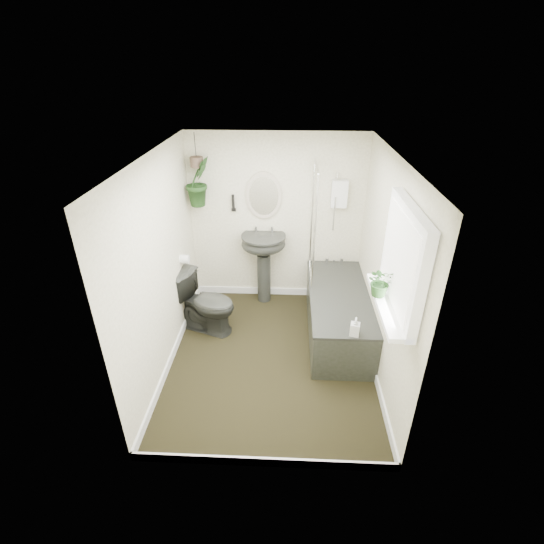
{
  "coord_description": "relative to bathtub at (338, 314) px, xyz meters",
  "views": [
    {
      "loc": [
        0.17,
        -3.54,
        3.08
      ],
      "look_at": [
        0.0,
        0.15,
        1.05
      ],
      "focal_mm": 26.0,
      "sensor_mm": 36.0,
      "label": 1
    }
  ],
  "objects": [
    {
      "name": "toilet_roll_holder",
      "position": [
        -1.9,
        0.2,
        0.61
      ],
      "size": [
        0.11,
        0.11,
        0.11
      ],
      "primitive_type": "cylinder",
      "rotation": [
        0.0,
        1.57,
        0.0
      ],
      "color": "white",
      "rests_on": "wall_left"
    },
    {
      "name": "wall_sconce",
      "position": [
        -1.36,
        0.86,
        1.11
      ],
      "size": [
        0.04,
        0.04,
        0.22
      ],
      "primitive_type": "cylinder",
      "color": "black",
      "rests_on": "wall_back"
    },
    {
      "name": "hanging_pot",
      "position": [
        -1.77,
        0.75,
        1.66
      ],
      "size": [
        0.16,
        0.16,
        0.12
      ],
      "primitive_type": "cylinder",
      "color": "brown",
      "rests_on": "ceiling"
    },
    {
      "name": "soap_bottle",
      "position": [
        0.06,
        -0.79,
        0.39
      ],
      "size": [
        0.11,
        0.11,
        0.21
      ],
      "primitive_type": "imported",
      "rotation": [
        0.0,
        0.0,
        -0.24
      ],
      "color": "#372B2A",
      "rests_on": "bathtub"
    },
    {
      "name": "wall_front",
      "position": [
        -0.8,
        -1.91,
        0.86
      ],
      "size": [
        2.3,
        0.02,
        2.3
      ],
      "primitive_type": "cube",
      "color": "white",
      "rests_on": "ground"
    },
    {
      "name": "wall_left",
      "position": [
        -1.96,
        -0.5,
        0.86
      ],
      "size": [
        0.02,
        2.8,
        2.3
      ],
      "primitive_type": "cube",
      "color": "white",
      "rests_on": "ground"
    },
    {
      "name": "floor",
      "position": [
        -0.8,
        -0.5,
        -0.3
      ],
      "size": [
        2.3,
        2.8,
        0.02
      ],
      "primitive_type": "cube",
      "color": "black",
      "rests_on": "ground"
    },
    {
      "name": "hanging_plant",
      "position": [
        -1.77,
        0.75,
        1.42
      ],
      "size": [
        0.42,
        0.43,
        0.61
      ],
      "primitive_type": "imported",
      "rotation": [
        0.0,
        0.0,
        0.86
      ],
      "color": "black",
      "rests_on": "ceiling"
    },
    {
      "name": "oval_mirror",
      "position": [
        -0.96,
        0.87,
        1.21
      ],
      "size": [
        0.46,
        0.03,
        0.62
      ],
      "primitive_type": "ellipsoid",
      "color": "#BCB098",
      "rests_on": "wall_back"
    },
    {
      "name": "window_blinds",
      "position": [
        0.24,
        -1.2,
        1.36
      ],
      "size": [
        0.01,
        0.86,
        0.76
      ],
      "primitive_type": "cube",
      "color": "white",
      "rests_on": "wall_right"
    },
    {
      "name": "sill_plant",
      "position": [
        0.17,
        -1.09,
        1.09
      ],
      "size": [
        0.26,
        0.23,
        0.27
      ],
      "primitive_type": "imported",
      "rotation": [
        0.0,
        0.0,
        0.07
      ],
      "color": "black",
      "rests_on": "window_sill"
    },
    {
      "name": "wall_back",
      "position": [
        -0.8,
        0.91,
        0.86
      ],
      "size": [
        2.3,
        0.02,
        2.3
      ],
      "primitive_type": "cube",
      "color": "white",
      "rests_on": "ground"
    },
    {
      "name": "skirting",
      "position": [
        -0.8,
        -0.5,
        -0.24
      ],
      "size": [
        2.3,
        2.8,
        0.1
      ],
      "primitive_type": "cube",
      "color": "white",
      "rests_on": "floor"
    },
    {
      "name": "toilet",
      "position": [
        -1.65,
        0.02,
        0.1
      ],
      "size": [
        0.87,
        0.67,
        0.78
      ],
      "primitive_type": "imported",
      "rotation": [
        0.0,
        0.0,
        1.22
      ],
      "color": "#262724",
      "rests_on": "floor"
    },
    {
      "name": "wall_right",
      "position": [
        0.36,
        -0.5,
        0.86
      ],
      "size": [
        0.02,
        2.8,
        2.3
      ],
      "primitive_type": "cube",
      "color": "white",
      "rests_on": "ground"
    },
    {
      "name": "bathtub",
      "position": [
        0.0,
        0.0,
        0.0
      ],
      "size": [
        0.72,
        1.72,
        0.58
      ],
      "primitive_type": null,
      "color": "#262724",
      "rests_on": "floor"
    },
    {
      "name": "pedestal_sink",
      "position": [
        -0.96,
        0.74,
        0.22
      ],
      "size": [
        0.68,
        0.62,
        1.01
      ],
      "primitive_type": null,
      "rotation": [
        0.0,
        0.0,
        0.21
      ],
      "color": "#262724",
      "rests_on": "floor"
    },
    {
      "name": "bath_screen",
      "position": [
        -0.33,
        0.49,
        0.99
      ],
      "size": [
        0.04,
        0.72,
        1.4
      ],
      "primitive_type": null,
      "color": "silver",
      "rests_on": "bathtub"
    },
    {
      "name": "window_recess",
      "position": [
        0.29,
        -1.2,
        1.36
      ],
      "size": [
        0.08,
        1.0,
        0.9
      ],
      "primitive_type": "cube",
      "color": "white",
      "rests_on": "wall_right"
    },
    {
      "name": "window_sill",
      "position": [
        0.22,
        -1.2,
        0.94
      ],
      "size": [
        0.18,
        1.0,
        0.04
      ],
      "primitive_type": "cube",
      "color": "white",
      "rests_on": "wall_right"
    },
    {
      "name": "shower_box",
      "position": [
        0.0,
        0.84,
        1.26
      ],
      "size": [
        0.2,
        0.1,
        0.35
      ],
      "primitive_type": "cube",
      "color": "white",
      "rests_on": "wall_back"
    },
    {
      "name": "ceiling",
      "position": [
        -0.8,
        -0.5,
        2.02
      ],
      "size": [
        2.3,
        2.8,
        0.02
      ],
      "primitive_type": "cube",
      "color": "white",
      "rests_on": "ground"
    }
  ]
}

